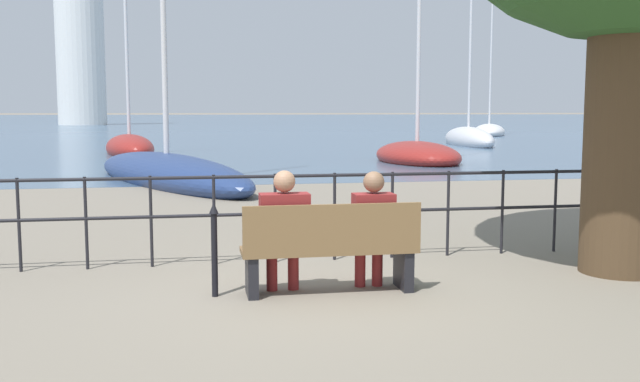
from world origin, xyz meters
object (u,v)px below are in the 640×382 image
(closed_umbrella, at_px, (214,244))
(sailboat_4, at_px, (130,146))
(park_bench, at_px, (330,250))
(seated_person_right, at_px, (373,225))
(seated_person_left, at_px, (284,226))
(harbor_lighthouse, at_px, (79,27))
(sailboat_0, at_px, (489,131))
(sailboat_5, at_px, (468,139))
(sailboat_3, at_px, (167,172))
(sailboat_1, at_px, (417,153))

(closed_umbrella, bearing_deg, sailboat_4, 96.50)
(park_bench, xyz_separation_m, seated_person_right, (0.44, 0.08, 0.23))
(seated_person_left, xyz_separation_m, harbor_lighthouse, (-14.01, 86.33, 11.28))
(seated_person_left, relative_size, sailboat_0, 0.11)
(sailboat_4, xyz_separation_m, sailboat_5, (16.61, 4.70, -0.00))
(seated_person_right, xyz_separation_m, sailboat_3, (-2.35, 11.26, -0.38))
(park_bench, distance_m, sailboat_1, 18.20)
(park_bench, bearing_deg, harbor_lighthouse, 99.49)
(seated_person_left, height_order, sailboat_4, sailboat_4)
(sailboat_4, distance_m, sailboat_5, 17.26)
(sailboat_3, bearing_deg, seated_person_right, -100.39)
(closed_umbrella, bearing_deg, park_bench, -4.48)
(sailboat_4, bearing_deg, sailboat_0, 25.31)
(seated_person_left, bearing_deg, harbor_lighthouse, 99.21)
(sailboat_3, relative_size, sailboat_5, 1.34)
(closed_umbrella, xyz_separation_m, sailboat_5, (13.94, 28.09, -0.20))
(sailboat_1, xyz_separation_m, harbor_lighthouse, (-20.88, 69.39, 11.63))
(harbor_lighthouse, bearing_deg, sailboat_0, -52.47)
(seated_person_left, bearing_deg, sailboat_1, 67.92)
(seated_person_left, xyz_separation_m, sailboat_4, (-3.34, 23.40, -0.35))
(sailboat_1, relative_size, sailboat_5, 1.48)
(sailboat_0, distance_m, sailboat_5, 15.26)
(closed_umbrella, relative_size, sailboat_0, 0.08)
(sailboat_0, bearing_deg, sailboat_5, -93.31)
(sailboat_4, bearing_deg, park_bench, -93.15)
(seated_person_left, height_order, sailboat_3, sailboat_3)
(closed_umbrella, distance_m, sailboat_0, 46.62)
(park_bench, xyz_separation_m, sailboat_5, (12.83, 28.17, -0.12))
(seated_person_left, xyz_separation_m, sailboat_3, (-1.46, 11.26, -0.40))
(seated_person_right, relative_size, sailboat_5, 0.14)
(seated_person_left, height_order, sailboat_1, sailboat_1)
(sailboat_3, relative_size, harbor_lighthouse, 0.44)
(sailboat_4, height_order, harbor_lighthouse, harbor_lighthouse)
(seated_person_right, height_order, sailboat_3, sailboat_3)
(park_bench, xyz_separation_m, closed_umbrella, (-1.12, 0.09, 0.08))
(park_bench, distance_m, sailboat_0, 46.20)
(sailboat_0, height_order, sailboat_3, sailboat_3)
(sailboat_1, relative_size, harbor_lighthouse, 0.49)
(park_bench, xyz_separation_m, seated_person_left, (-0.44, 0.07, 0.24))
(harbor_lighthouse, bearing_deg, sailboat_3, -80.51)
(sailboat_4, bearing_deg, sailboat_1, -44.57)
(sailboat_0, bearing_deg, harbor_lighthouse, 151.79)
(sailboat_3, distance_m, harbor_lighthouse, 77.00)
(park_bench, distance_m, seated_person_right, 0.50)
(closed_umbrella, height_order, sailboat_1, sailboat_1)
(closed_umbrella, xyz_separation_m, sailboat_1, (7.55, 16.94, -0.20))
(harbor_lighthouse, bearing_deg, seated_person_right, -80.21)
(sailboat_1, bearing_deg, harbor_lighthouse, 105.16)
(seated_person_right, height_order, sailboat_5, sailboat_5)
(park_bench, xyz_separation_m, sailboat_4, (-3.78, 23.47, -0.11))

